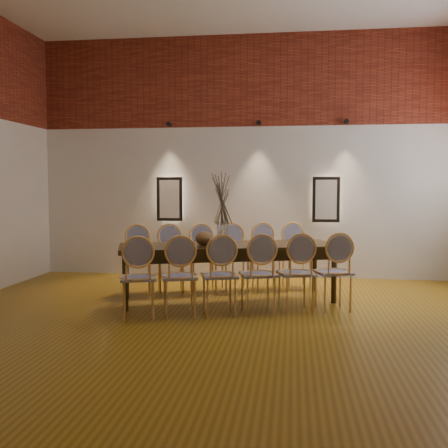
# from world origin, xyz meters

# --- Properties ---
(floor) EXTENTS (7.00, 7.00, 0.02)m
(floor) POSITION_xyz_m (0.00, 0.00, -0.01)
(floor) COLOR #986C15
(floor) RESTS_ON ground
(wall_back) EXTENTS (7.00, 0.10, 4.00)m
(wall_back) POSITION_xyz_m (0.00, 3.55, 2.00)
(wall_back) COLOR silver
(wall_back) RESTS_ON ground
(wall_front) EXTENTS (7.00, 0.10, 4.00)m
(wall_front) POSITION_xyz_m (0.00, -3.55, 2.00)
(wall_front) COLOR silver
(wall_front) RESTS_ON ground
(brick_band_back) EXTENTS (7.00, 0.02, 1.50)m
(brick_band_back) POSITION_xyz_m (0.00, 3.48, 3.25)
(brick_band_back) COLOR maroon
(brick_band_back) RESTS_ON ground
(niche_left) EXTENTS (0.36, 0.06, 0.66)m
(niche_left) POSITION_xyz_m (-1.30, 3.45, 1.30)
(niche_left) COLOR #FFEAC6
(niche_left) RESTS_ON wall_back
(niche_right) EXTENTS (0.36, 0.06, 0.66)m
(niche_right) POSITION_xyz_m (1.30, 3.45, 1.30)
(niche_right) COLOR #FFEAC6
(niche_right) RESTS_ON wall_back
(spot_fixture_left) EXTENTS (0.08, 0.10, 0.08)m
(spot_fixture_left) POSITION_xyz_m (-1.30, 3.42, 2.55)
(spot_fixture_left) COLOR black
(spot_fixture_left) RESTS_ON wall_back
(spot_fixture_mid) EXTENTS (0.08, 0.10, 0.08)m
(spot_fixture_mid) POSITION_xyz_m (0.20, 3.42, 2.55)
(spot_fixture_mid) COLOR black
(spot_fixture_mid) RESTS_ON wall_back
(spot_fixture_right) EXTENTS (0.08, 0.10, 0.08)m
(spot_fixture_right) POSITION_xyz_m (1.60, 3.42, 2.55)
(spot_fixture_right) COLOR black
(spot_fixture_right) RESTS_ON wall_back
(dining_table) EXTENTS (2.97, 1.70, 0.75)m
(dining_table) POSITION_xyz_m (-0.08, 1.59, 0.38)
(dining_table) COLOR #33220A
(dining_table) RESTS_ON floor
(chair_near_a) EXTENTS (0.55, 0.55, 0.94)m
(chair_near_a) POSITION_xyz_m (-0.98, 0.54, 0.47)
(chair_near_a) COLOR #E4AC5E
(chair_near_a) RESTS_ON floor
(chair_near_b) EXTENTS (0.55, 0.55, 0.94)m
(chair_near_b) POSITION_xyz_m (-0.54, 0.68, 0.47)
(chair_near_b) COLOR #E4AC5E
(chair_near_b) RESTS_ON floor
(chair_near_c) EXTENTS (0.55, 0.55, 0.94)m
(chair_near_c) POSITION_xyz_m (-0.09, 0.82, 0.47)
(chair_near_c) COLOR #E4AC5E
(chair_near_c) RESTS_ON floor
(chair_near_d) EXTENTS (0.55, 0.55, 0.94)m
(chair_near_d) POSITION_xyz_m (0.36, 0.96, 0.47)
(chair_near_d) COLOR #E4AC5E
(chair_near_d) RESTS_ON floor
(chair_near_e) EXTENTS (0.55, 0.55, 0.94)m
(chair_near_e) POSITION_xyz_m (0.81, 1.10, 0.47)
(chair_near_e) COLOR #E4AC5E
(chair_near_e) RESTS_ON floor
(chair_near_f) EXTENTS (0.55, 0.55, 0.94)m
(chair_near_f) POSITION_xyz_m (1.26, 1.24, 0.47)
(chair_near_f) COLOR #E4AC5E
(chair_near_f) RESTS_ON floor
(chair_far_a) EXTENTS (0.55, 0.55, 0.94)m
(chair_far_a) POSITION_xyz_m (-1.42, 1.95, 0.47)
(chair_far_a) COLOR #E4AC5E
(chair_far_a) RESTS_ON floor
(chair_far_b) EXTENTS (0.55, 0.55, 0.94)m
(chair_far_b) POSITION_xyz_m (-0.97, 2.09, 0.47)
(chair_far_b) COLOR #E4AC5E
(chair_far_b) RESTS_ON floor
(chair_far_c) EXTENTS (0.55, 0.55, 0.94)m
(chair_far_c) POSITION_xyz_m (-0.52, 2.22, 0.47)
(chair_far_c) COLOR #E4AC5E
(chair_far_c) RESTS_ON floor
(chair_far_d) EXTENTS (0.55, 0.55, 0.94)m
(chair_far_d) POSITION_xyz_m (-0.07, 2.36, 0.47)
(chair_far_d) COLOR #E4AC5E
(chair_far_d) RESTS_ON floor
(chair_far_e) EXTENTS (0.55, 0.55, 0.94)m
(chair_far_e) POSITION_xyz_m (0.38, 2.50, 0.47)
(chair_far_e) COLOR #E4AC5E
(chair_far_e) RESTS_ON floor
(chair_far_f) EXTENTS (0.55, 0.55, 0.94)m
(chair_far_f) POSITION_xyz_m (0.83, 2.64, 0.47)
(chair_far_f) COLOR #E4AC5E
(chair_far_f) RESTS_ON floor
(vase) EXTENTS (0.14, 0.14, 0.30)m
(vase) POSITION_xyz_m (-0.15, 1.57, 0.90)
(vase) COLOR silver
(vase) RESTS_ON dining_table
(dried_branches) EXTENTS (0.50, 0.50, 0.70)m
(dried_branches) POSITION_xyz_m (-0.15, 1.57, 1.35)
(dried_branches) COLOR brown
(dried_branches) RESTS_ON vase
(bowl) EXTENTS (0.24, 0.24, 0.18)m
(bowl) POSITION_xyz_m (-0.37, 1.45, 0.84)
(bowl) COLOR brown
(bowl) RESTS_ON dining_table
(book) EXTENTS (0.30, 0.25, 0.03)m
(book) POSITION_xyz_m (-0.23, 1.67, 0.77)
(book) COLOR #89195A
(book) RESTS_ON dining_table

